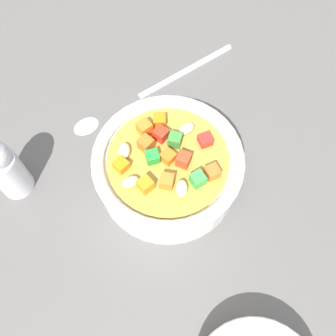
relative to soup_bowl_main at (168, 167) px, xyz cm
name	(u,v)px	position (x,y,z in cm)	size (l,w,h in cm)	color
ground_plane	(168,181)	(-0.01, 0.01, -3.92)	(140.00, 140.00, 2.00)	#565451
soup_bowl_main	(168,167)	(0.00, 0.00, 0.00)	(16.01, 16.01, 6.23)	white
spoon	(150,89)	(-5.59, -11.27, -2.53)	(24.25, 2.46, 0.79)	silver
pepper_shaker	(4,169)	(14.10, -9.48, 1.36)	(3.57, 3.57, 8.65)	silver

